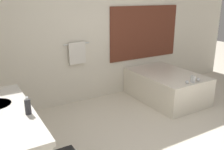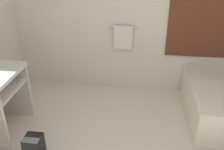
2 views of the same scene
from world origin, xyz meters
TOP-DOWN VIEW (x-y plane):
  - wall_back_with_blinds at (0.04, 2.23)m, footprint 7.40×0.13m
  - vanity_counter at (-1.87, 0.42)m, footprint 0.64×1.52m
  - bathtub at (1.27, 1.44)m, footprint 1.02×1.50m
  - soap_dispenser at (-1.62, 0.22)m, footprint 0.06×0.06m

SIDE VIEW (x-z plane):
  - bathtub at x=1.27m, z-range -0.03..0.63m
  - vanity_counter at x=-1.87m, z-range 0.21..1.12m
  - soap_dispenser at x=-1.62m, z-range 0.90..1.07m
  - wall_back_with_blinds at x=0.04m, z-range -0.01..2.69m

